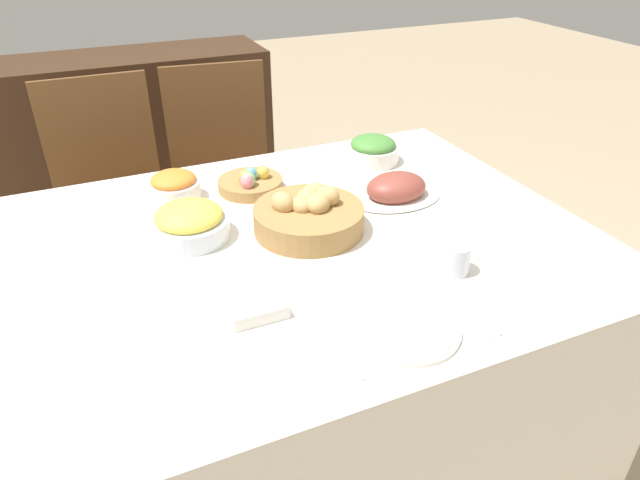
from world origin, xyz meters
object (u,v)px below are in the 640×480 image
(chair_far_left, at_px, (113,197))
(butter_dish, at_px, (257,310))
(ham_platter, at_px, (396,189))
(carrot_bowl, at_px, (174,186))
(knife, at_px, (461,311))
(drinking_cup, at_px, (455,258))
(fork, at_px, (342,347))
(sideboard, at_px, (135,144))
(bread_basket, at_px, (309,215))
(pineapple_bowl, at_px, (190,222))
(green_salad_bowl, at_px, (373,150))
(chair_far_center, at_px, (225,178))
(spoon, at_px, (472,308))
(egg_basket, at_px, (251,183))
(dinner_plate, at_px, (404,328))

(chair_far_left, distance_m, butter_dish, 1.28)
(ham_platter, bearing_deg, carrot_bowl, 156.56)
(knife, relative_size, drinking_cup, 2.60)
(drinking_cup, bearing_deg, fork, -158.93)
(sideboard, relative_size, drinking_cup, 17.83)
(chair_far_left, distance_m, bread_basket, 1.07)
(pineapple_bowl, bearing_deg, fork, -72.37)
(green_salad_bowl, bearing_deg, drinking_cup, -101.91)
(green_salad_bowl, distance_m, drinking_cup, 0.70)
(sideboard, relative_size, carrot_bowl, 8.69)
(chair_far_center, distance_m, carrot_bowl, 0.72)
(chair_far_center, relative_size, spoon, 4.90)
(sideboard, relative_size, knife, 6.87)
(egg_basket, xyz_separation_m, spoon, (0.26, -0.77, -0.02))
(spoon, bearing_deg, ham_platter, 76.77)
(bread_basket, xyz_separation_m, knife, (0.16, -0.47, -0.04))
(chair_far_center, relative_size, carrot_bowl, 6.19)
(fork, bearing_deg, carrot_bowl, 102.36)
(bread_basket, xyz_separation_m, spoon, (0.19, -0.47, -0.04))
(chair_far_center, height_order, dinner_plate, chair_far_center)
(sideboard, xyz_separation_m, egg_basket, (0.20, -1.38, 0.33))
(pineapple_bowl, distance_m, dinner_plate, 0.65)
(chair_far_left, xyz_separation_m, drinking_cup, (0.70, -1.26, 0.27))
(green_salad_bowl, bearing_deg, fork, -121.89)
(pineapple_bowl, xyz_separation_m, spoon, (0.50, -0.56, -0.04))
(egg_basket, distance_m, butter_dish, 0.63)
(ham_platter, xyz_separation_m, drinking_cup, (-0.07, -0.40, 0.01))
(chair_far_center, height_order, carrot_bowl, chair_far_center)
(chair_far_center, relative_size, butter_dish, 7.86)
(ham_platter, distance_m, fork, 0.70)
(chair_far_center, xyz_separation_m, ham_platter, (0.31, -0.86, 0.26))
(sideboard, height_order, carrot_bowl, sideboard)
(sideboard, relative_size, dinner_plate, 5.71)
(ham_platter, bearing_deg, fork, -129.08)
(chair_far_left, relative_size, knife, 4.90)
(butter_dish, bearing_deg, egg_basket, 73.45)
(knife, bearing_deg, pineapple_bowl, 130.30)
(carrot_bowl, xyz_separation_m, drinking_cup, (0.54, -0.67, -0.00))
(chair_far_center, relative_size, knife, 4.90)
(egg_basket, xyz_separation_m, dinner_plate, (0.09, -0.77, -0.02))
(green_salad_bowl, relative_size, spoon, 0.91)
(carrot_bowl, xyz_separation_m, butter_dish, (0.05, -0.64, -0.02))
(fork, relative_size, knife, 1.00)
(chair_far_center, xyz_separation_m, bread_basket, (-0.00, -0.93, 0.28))
(egg_basket, bearing_deg, knife, -73.20)
(butter_dish, bearing_deg, spoon, -20.88)
(carrot_bowl, distance_m, fork, 0.83)
(chair_far_center, bearing_deg, pineapple_bowl, -103.48)
(egg_basket, relative_size, knife, 1.01)
(pineapple_bowl, xyz_separation_m, green_salad_bowl, (0.69, 0.26, -0.00))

